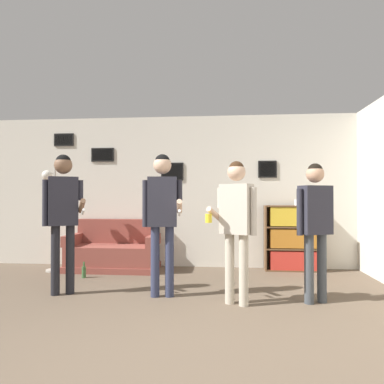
{
  "coord_description": "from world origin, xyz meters",
  "views": [
    {
      "loc": [
        0.63,
        -2.69,
        1.24
      ],
      "look_at": [
        0.17,
        1.99,
        1.31
      ],
      "focal_mm": 35.0,
      "sensor_mm": 36.0,
      "label": 1
    }
  ],
  "objects": [
    {
      "name": "ground_plane",
      "position": [
        0.0,
        0.0,
        0.0
      ],
      "size": [
        20.0,
        20.0,
        0.0
      ],
      "primitive_type": "plane",
      "color": "brown"
    },
    {
      "name": "person_player_foreground_left",
      "position": [
        -1.49,
        1.92,
        1.12
      ],
      "size": [
        0.6,
        0.4,
        1.79
      ],
      "color": "black",
      "rests_on": "ground_plane"
    },
    {
      "name": "couch",
      "position": [
        -1.34,
        3.59,
        0.29
      ],
      "size": [
        1.53,
        0.8,
        0.85
      ],
      "color": "brown",
      "rests_on": "ground_plane"
    },
    {
      "name": "person_player_foreground_center",
      "position": [
        -0.2,
        1.93,
        1.11
      ],
      "size": [
        0.53,
        0.46,
        1.78
      ],
      "color": "#2D334C",
      "rests_on": "ground_plane"
    },
    {
      "name": "drinking_cup",
      "position": [
        1.79,
        3.79,
        1.15
      ],
      "size": [
        0.09,
        0.09,
        0.1
      ],
      "color": "white",
      "rests_on": "bookshelf"
    },
    {
      "name": "floor_lamp",
      "position": [
        -2.28,
        3.35,
        1.3
      ],
      "size": [
        0.45,
        0.28,
        1.8
      ],
      "color": "#ADA89E",
      "rests_on": "ground_plane"
    },
    {
      "name": "bookshelf",
      "position": [
        1.72,
        3.79,
        0.55
      ],
      "size": [
        0.96,
        0.3,
        1.1
      ],
      "color": "brown",
      "rests_on": "ground_plane"
    },
    {
      "name": "bottle_on_floor",
      "position": [
        -1.59,
        2.89,
        0.1
      ],
      "size": [
        0.06,
        0.06,
        0.25
      ],
      "color": "#3D6638",
      "rests_on": "ground_plane"
    },
    {
      "name": "person_watcher_holding_cup",
      "position": [
        0.72,
        1.67,
        1.02
      ],
      "size": [
        0.58,
        0.35,
        1.66
      ],
      "color": "#B7AD99",
      "rests_on": "ground_plane"
    },
    {
      "name": "wall_back",
      "position": [
        -0.01,
        4.01,
        1.35
      ],
      "size": [
        8.08,
        0.08,
        2.7
      ],
      "color": "silver",
      "rests_on": "ground_plane"
    },
    {
      "name": "person_spectator_near_bookshelf",
      "position": [
        1.65,
        1.83,
        1.0
      ],
      "size": [
        0.46,
        0.33,
        1.64
      ],
      "color": "#3D4247",
      "rests_on": "ground_plane"
    }
  ]
}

